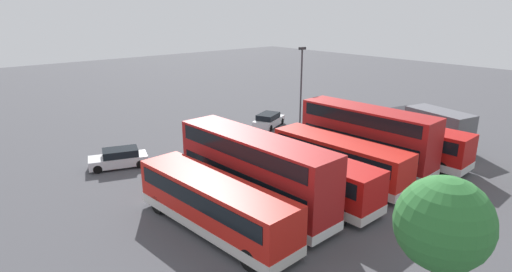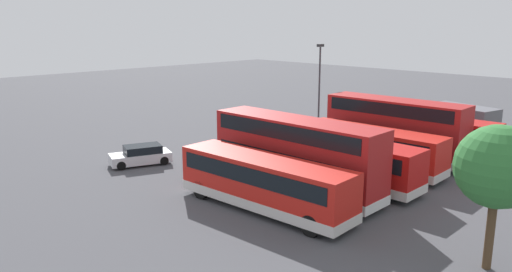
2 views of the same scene
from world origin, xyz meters
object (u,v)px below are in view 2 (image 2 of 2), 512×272
object	(u,v)px
bus_double_decker_second	(395,127)
bus_single_deck_fourth	(338,158)
box_truck_blue	(454,122)
car_hatchback_silver	(283,123)
car_small_green	(141,155)
lamp_post_tall	(319,83)
waste_bin_yellow	(341,132)
bus_single_deck_third	(372,148)
bus_single_deck_sixth	(264,182)
bus_double_decker_fifth	(296,153)
bus_single_deck_near_end	(422,132)

from	to	relation	value
bus_double_decker_second	bus_single_deck_fourth	bearing A→B (deg)	3.01
bus_single_deck_fourth	box_truck_blue	size ratio (longest dim) A/B	1.42
car_hatchback_silver	car_small_green	distance (m)	16.18
car_small_green	lamp_post_tall	bearing A→B (deg)	171.08
waste_bin_yellow	car_small_green	bearing A→B (deg)	-15.16
bus_single_deck_third	lamp_post_tall	world-z (taller)	lamp_post_tall
bus_single_deck_third	car_small_green	bearing A→B (deg)	-49.21
car_hatchback_silver	car_small_green	size ratio (longest dim) A/B	0.97
bus_single_deck_sixth	lamp_post_tall	distance (m)	19.91
bus_single_deck_third	lamp_post_tall	distance (m)	12.05
box_truck_blue	car_hatchback_silver	xyz separation A→B (m)	(7.17, -13.35, -1.01)
bus_single_deck_third	bus_single_deck_fourth	distance (m)	3.82
bus_double_decker_second	car_small_green	size ratio (longest dim) A/B	2.31
bus_double_decker_second	car_small_green	bearing A→B (deg)	-39.80
bus_single_deck_sixth	car_small_green	xyz separation A→B (m)	(0.04, -12.53, -0.92)
bus_double_decker_second	bus_single_deck_third	size ratio (longest dim) A/B	1.04
bus_double_decker_second	bus_double_decker_fifth	bearing A→B (deg)	-0.99
bus_single_deck_third	waste_bin_yellow	size ratio (longest dim) A/B	10.84
bus_single_deck_third	bus_single_deck_sixth	world-z (taller)	same
bus_single_deck_fourth	waste_bin_yellow	xyz separation A→B (m)	(-10.78, -7.61, -1.15)
bus_single_deck_fourth	box_truck_blue	bearing A→B (deg)	179.60
bus_single_deck_sixth	box_truck_blue	xyz separation A→B (m)	(-23.29, -0.01, 0.09)
bus_double_decker_second	bus_single_deck_fourth	world-z (taller)	bus_double_decker_second
bus_single_deck_near_end	bus_double_decker_second	xyz separation A→B (m)	(3.38, -0.47, 0.82)
bus_single_deck_third	waste_bin_yellow	world-z (taller)	bus_single_deck_third
bus_double_decker_second	lamp_post_tall	xyz separation A→B (m)	(-2.64, -9.33, 2.34)
car_small_green	waste_bin_yellow	xyz separation A→B (m)	(-17.69, 4.79, -0.22)
bus_single_deck_fourth	bus_double_decker_fifth	world-z (taller)	bus_double_decker_fifth
bus_single_deck_fourth	lamp_post_tall	xyz separation A→B (m)	(-10.14, -9.72, 3.16)
bus_single_deck_fourth	box_truck_blue	xyz separation A→B (m)	(-16.42, 0.12, 0.08)
bus_double_decker_fifth	car_hatchback_silver	world-z (taller)	bus_double_decker_fifth
bus_double_decker_fifth	lamp_post_tall	world-z (taller)	lamp_post_tall
bus_single_deck_fourth	bus_double_decker_fifth	xyz separation A→B (m)	(3.44, -0.58, 0.83)
bus_single_deck_fourth	car_hatchback_silver	size ratio (longest dim) A/B	2.49
bus_single_deck_third	bus_single_deck_sixth	bearing A→B (deg)	0.50
bus_single_deck_sixth	box_truck_blue	size ratio (longest dim) A/B	1.39
lamp_post_tall	bus_single_deck_sixth	bearing A→B (deg)	30.08
bus_double_decker_fifth	box_truck_blue	distance (m)	19.89
bus_single_deck_sixth	bus_single_deck_fourth	bearing A→B (deg)	-178.93
bus_double_decker_second	lamp_post_tall	world-z (taller)	lamp_post_tall
box_truck_blue	car_hatchback_silver	size ratio (longest dim) A/B	1.75
bus_single_deck_near_end	car_small_green	distance (m)	21.75
bus_double_decker_second	box_truck_blue	bearing A→B (deg)	176.73
box_truck_blue	lamp_post_tall	size ratio (longest dim) A/B	0.96
bus_single_deck_fourth	bus_single_deck_near_end	bearing A→B (deg)	179.61
bus_single_deck_third	box_truck_blue	world-z (taller)	box_truck_blue
bus_single_deck_near_end	bus_double_decker_fifth	distance (m)	14.37
bus_single_deck_sixth	box_truck_blue	world-z (taller)	box_truck_blue
bus_single_deck_sixth	box_truck_blue	bearing A→B (deg)	-179.97
lamp_post_tall	bus_double_decker_fifth	bearing A→B (deg)	33.94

